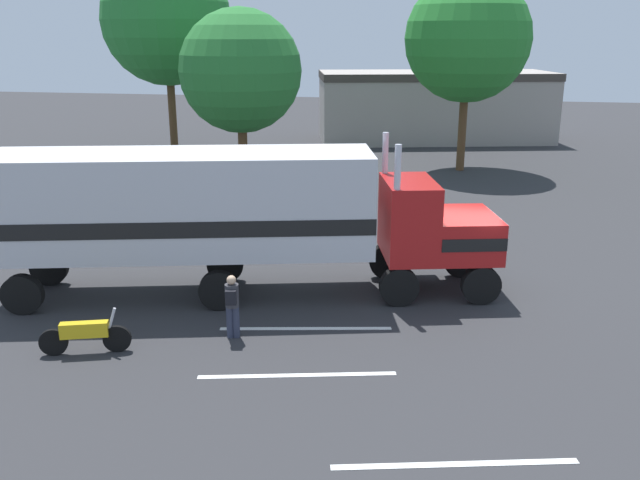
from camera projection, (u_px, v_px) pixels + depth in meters
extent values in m
plane|color=#2D2D30|center=(453.00, 290.00, 19.91)|extent=(120.00, 120.00, 0.00)
cube|color=silver|center=(306.00, 329.00, 17.29)|extent=(4.35, 1.02, 0.01)
cube|color=silver|center=(297.00, 375.00, 14.93)|extent=(4.32, 1.17, 0.01)
cube|color=silver|center=(455.00, 464.00, 11.86)|extent=(4.32, 1.18, 0.01)
cube|color=#B21919|center=(463.00, 234.00, 19.44)|extent=(2.35, 2.86, 1.20)
cube|color=#B21919|center=(408.00, 218.00, 19.21)|extent=(1.97, 2.77, 2.20)
cube|color=silver|center=(495.00, 234.00, 19.49)|extent=(0.59, 2.06, 1.08)
cube|color=black|center=(463.00, 232.00, 19.43)|extent=(2.36, 2.90, 0.36)
cylinder|color=silver|center=(384.00, 190.00, 20.05)|extent=(0.18, 0.18, 3.40)
cylinder|color=silver|center=(396.00, 208.00, 17.95)|extent=(0.18, 0.18, 3.40)
cube|color=silver|center=(183.00, 203.00, 18.71)|extent=(10.82, 5.08, 2.80)
cube|color=black|center=(184.00, 217.00, 18.83)|extent=(10.83, 5.12, 0.44)
cylinder|color=silver|center=(413.00, 246.00, 20.84)|extent=(1.42, 0.94, 0.64)
cylinder|color=black|center=(461.00, 260.00, 20.85)|extent=(1.14, 0.56, 1.10)
cylinder|color=black|center=(481.00, 285.00, 18.75)|extent=(1.14, 0.56, 1.10)
cylinder|color=black|center=(387.00, 261.00, 20.72)|extent=(1.14, 0.56, 1.10)
cylinder|color=black|center=(399.00, 287.00, 18.63)|extent=(1.14, 0.56, 1.10)
cylinder|color=black|center=(225.00, 264.00, 20.46)|extent=(1.14, 0.56, 1.10)
cylinder|color=black|center=(219.00, 290.00, 18.36)|extent=(1.14, 0.56, 1.10)
cylinder|color=black|center=(49.00, 267.00, 20.18)|extent=(1.14, 0.56, 1.10)
cylinder|color=black|center=(22.00, 294.00, 18.08)|extent=(1.14, 0.56, 1.10)
cylinder|color=#2D3347|center=(230.00, 322.00, 16.71)|extent=(0.18, 0.18, 0.82)
cylinder|color=#2D3347|center=(236.00, 322.00, 16.71)|extent=(0.18, 0.18, 0.82)
cylinder|color=#333338|center=(232.00, 295.00, 16.50)|extent=(0.34, 0.34, 0.58)
sphere|color=tan|center=(231.00, 280.00, 16.38)|extent=(0.23, 0.23, 0.23)
cube|color=black|center=(231.00, 297.00, 16.30)|extent=(0.29, 0.21, 0.36)
cube|color=#B7B7BC|center=(140.00, 168.00, 34.21)|extent=(4.55, 2.22, 0.70)
cube|color=#1E232D|center=(135.00, 156.00, 34.04)|extent=(2.25, 1.85, 0.55)
cylinder|color=black|center=(174.00, 173.00, 34.92)|extent=(0.66, 0.28, 0.64)
cylinder|color=black|center=(165.00, 179.00, 33.44)|extent=(0.66, 0.28, 0.64)
cylinder|color=black|center=(118.00, 172.00, 35.19)|extent=(0.66, 0.28, 0.64)
cylinder|color=black|center=(106.00, 178.00, 33.70)|extent=(0.66, 0.28, 0.64)
cylinder|color=black|center=(117.00, 339.00, 15.97)|extent=(0.66, 0.30, 0.66)
cylinder|color=black|center=(54.00, 342.00, 15.78)|extent=(0.66, 0.30, 0.66)
cube|color=gold|center=(84.00, 330.00, 15.79)|extent=(1.12, 0.58, 0.36)
cylinder|color=silver|center=(111.00, 322.00, 15.82)|extent=(0.29, 0.16, 0.69)
cylinder|color=brown|center=(462.00, 128.00, 36.56)|extent=(0.44, 0.44, 4.66)
sphere|color=#287F2E|center=(468.00, 39.00, 35.19)|extent=(6.60, 6.60, 6.60)
cylinder|color=brown|center=(173.00, 115.00, 39.08)|extent=(0.44, 0.44, 5.42)
sphere|color=#287D32|center=(167.00, 20.00, 37.54)|extent=(7.20, 7.20, 7.20)
cylinder|color=brown|center=(243.00, 153.00, 31.99)|extent=(0.44, 0.44, 3.61)
sphere|color=#26702D|center=(240.00, 71.00, 30.87)|extent=(5.64, 5.64, 5.64)
cube|color=#9E938C|center=(434.00, 106.00, 46.84)|extent=(16.68, 9.64, 4.70)
cube|color=#3F3833|center=(436.00, 75.00, 46.22)|extent=(16.80, 9.76, 0.50)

